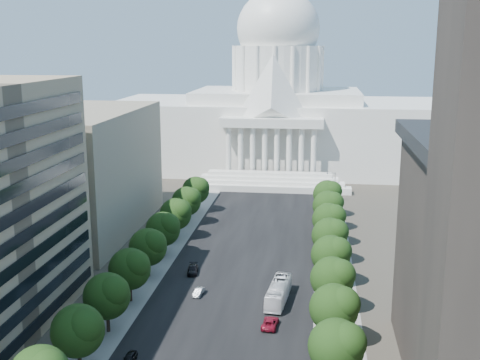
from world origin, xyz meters
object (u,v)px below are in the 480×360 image
at_px(car_dark_a, 129,358).
at_px(car_silver, 199,292).
at_px(car_red, 270,323).
at_px(city_bus, 278,292).
at_px(car_dark_b, 193,270).

xyz_separation_m(car_dark_a, car_silver, (5.45, 24.96, -0.01)).
bearing_deg(car_red, car_dark_a, 40.12).
xyz_separation_m(car_dark_a, city_bus, (20.31, 24.11, 1.13)).
relative_size(car_dark_a, car_silver, 0.98).
distance_m(car_silver, city_bus, 14.93).
bearing_deg(city_bus, car_dark_b, 153.56).
xyz_separation_m(car_dark_a, car_dark_b, (2.12, 35.66, 0.09)).
height_order(car_dark_a, car_dark_b, car_dark_b).
relative_size(car_dark_a, car_red, 0.73).
height_order(car_red, city_bus, city_bus).
relative_size(car_dark_b, city_bus, 0.40).
bearing_deg(city_bus, car_dark_a, -124.14).
height_order(car_dark_a, car_silver, car_dark_a).
height_order(car_red, car_dark_b, car_dark_b).
height_order(car_dark_a, city_bus, city_bus).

